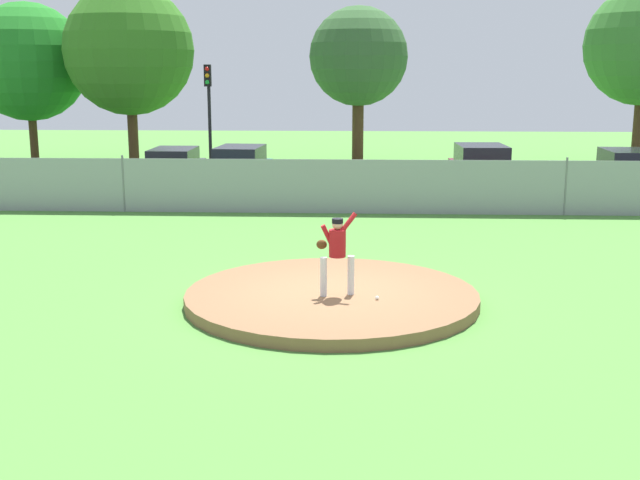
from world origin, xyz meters
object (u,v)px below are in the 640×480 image
parked_car_teal (240,170)px  traffic_light_near (209,101)px  baseball (377,298)px  parked_car_charcoal (174,170)px  parked_car_burgundy (481,171)px  parked_car_navy (627,174)px  pitcher_youth (337,248)px  traffic_cone_orange (526,177)px

parked_car_teal → traffic_light_near: (-1.87, 4.00, 2.43)m
baseball → parked_car_charcoal: parked_car_charcoal is taller
parked_car_teal → traffic_light_near: 5.04m
parked_car_burgundy → parked_car_charcoal: 11.53m
parked_car_navy → pitcher_youth: bearing=-125.2°
baseball → traffic_cone_orange: traffic_cone_orange is taller
parked_car_burgundy → traffic_cone_orange: 3.75m
baseball → parked_car_navy: parked_car_navy is taller
pitcher_youth → parked_car_charcoal: (-6.60, 15.17, -0.39)m
parked_car_teal → traffic_cone_orange: parked_car_teal is taller
baseball → traffic_cone_orange: size_ratio=0.13×
parked_car_teal → parked_car_charcoal: bearing=176.3°
parked_car_burgundy → parked_car_navy: 5.24m
parked_car_burgundy → traffic_light_near: bearing=157.5°
baseball → traffic_cone_orange: 18.85m
baseball → parked_car_burgundy: size_ratio=0.02×
parked_car_charcoal → traffic_cone_orange: parked_car_charcoal is taller
parked_car_teal → parked_car_navy: bearing=-2.5°
parked_car_charcoal → baseball: bearing=-64.5°
parked_car_burgundy → traffic_light_near: 11.94m
parked_car_navy → parked_car_teal: (-14.17, 0.61, 0.00)m
pitcher_youth → traffic_light_near: 20.01m
traffic_light_near → traffic_cone_orange: bearing=-6.8°
pitcher_youth → traffic_cone_orange: pitcher_youth is taller
parked_car_teal → traffic_light_near: size_ratio=0.93×
traffic_cone_orange → parked_car_charcoal: bearing=-170.7°
traffic_light_near → pitcher_youth: bearing=-72.8°
traffic_cone_orange → traffic_light_near: bearing=173.2°
parked_car_burgundy → parked_car_teal: bearing=176.9°
parked_car_navy → traffic_light_near: 16.87m
traffic_cone_orange → pitcher_youth: bearing=-112.4°
baseball → parked_car_teal: parked_car_teal is taller
baseball → parked_car_charcoal: size_ratio=0.02×
parked_car_charcoal → parked_car_teal: parked_car_teal is taller
parked_car_charcoal → parked_car_teal: size_ratio=0.98×
parked_car_burgundy → parked_car_charcoal: parked_car_burgundy is taller
pitcher_youth → baseball: (0.77, -0.28, -0.88)m
pitcher_youth → parked_car_burgundy: 15.34m
parked_car_navy → traffic_light_near: bearing=164.0°
parked_car_burgundy → parked_car_navy: size_ratio=0.98×
parked_car_navy → parked_car_teal: bearing=177.5°
parked_car_teal → traffic_light_near: bearing=115.0°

